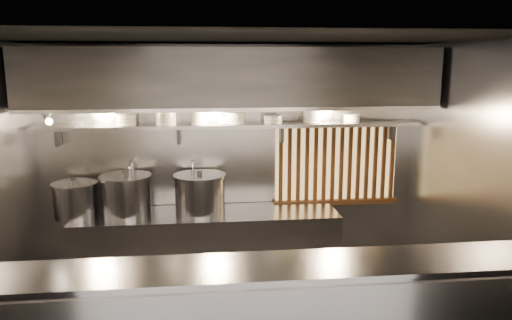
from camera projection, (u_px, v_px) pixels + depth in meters
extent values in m
plane|color=black|center=(240.00, 39.00, 4.27)|extent=(4.50, 4.50, 0.00)
plane|color=gray|center=(230.00, 163.00, 6.01)|extent=(4.50, 0.00, 4.50)
plane|color=gray|center=(474.00, 189.00, 4.79)|extent=(0.00, 3.00, 3.00)
cube|color=#99999E|center=(251.00, 268.00, 3.68)|extent=(4.50, 0.56, 0.03)
cube|color=#99999E|center=(208.00, 250.00, 5.80)|extent=(3.00, 0.70, 0.90)
cube|color=#99999E|center=(231.00, 125.00, 5.74)|extent=(4.40, 0.34, 0.04)
cube|color=#2D2D30|center=(232.00, 78.00, 5.42)|extent=(4.40, 0.80, 0.65)
cube|color=#99999E|center=(235.00, 110.00, 5.09)|extent=(4.40, 0.03, 0.04)
cube|color=#E9BC68|center=(336.00, 163.00, 6.13)|extent=(1.50, 0.02, 0.92)
cube|color=brown|center=(338.00, 124.00, 5.99)|extent=(1.56, 0.06, 0.06)
cube|color=brown|center=(336.00, 202.00, 6.18)|extent=(1.56, 0.06, 0.06)
cube|color=brown|center=(281.00, 165.00, 6.01)|extent=(0.04, 0.04, 0.92)
cube|color=brown|center=(290.00, 165.00, 6.02)|extent=(0.04, 0.04, 0.92)
cube|color=brown|center=(298.00, 164.00, 6.03)|extent=(0.04, 0.04, 0.92)
cube|color=brown|center=(307.00, 164.00, 6.05)|extent=(0.04, 0.04, 0.92)
cube|color=brown|center=(316.00, 164.00, 6.06)|extent=(0.04, 0.04, 0.92)
cube|color=brown|center=(324.00, 164.00, 6.07)|extent=(0.04, 0.04, 0.92)
cube|color=brown|center=(333.00, 164.00, 6.08)|extent=(0.04, 0.04, 0.92)
cube|color=brown|center=(341.00, 163.00, 6.09)|extent=(0.04, 0.04, 0.92)
cube|color=brown|center=(350.00, 163.00, 6.10)|extent=(0.04, 0.04, 0.92)
cube|color=brown|center=(358.00, 163.00, 6.12)|extent=(0.04, 0.04, 0.92)
cube|color=brown|center=(367.00, 163.00, 6.13)|extent=(0.04, 0.04, 0.92)
cube|color=brown|center=(375.00, 163.00, 6.14)|extent=(0.04, 0.04, 0.92)
cube|color=brown|center=(384.00, 162.00, 6.15)|extent=(0.04, 0.04, 0.92)
cube|color=brown|center=(392.00, 162.00, 6.16)|extent=(0.04, 0.04, 0.92)
cylinder|color=silver|center=(133.00, 184.00, 5.87)|extent=(0.03, 0.03, 0.48)
sphere|color=silver|center=(133.00, 164.00, 5.83)|extent=(0.04, 0.04, 0.04)
cylinder|color=silver|center=(131.00, 166.00, 5.70)|extent=(0.03, 0.26, 0.03)
sphere|color=silver|center=(129.00, 168.00, 5.57)|extent=(0.04, 0.04, 0.04)
cylinder|color=silver|center=(130.00, 174.00, 5.59)|extent=(0.03, 0.03, 0.14)
cylinder|color=silver|center=(193.00, 182.00, 5.95)|extent=(0.03, 0.03, 0.48)
sphere|color=silver|center=(193.00, 162.00, 5.90)|extent=(0.04, 0.04, 0.04)
cylinder|color=silver|center=(193.00, 165.00, 5.78)|extent=(0.03, 0.26, 0.03)
sphere|color=silver|center=(192.00, 167.00, 5.65)|extent=(0.04, 0.04, 0.04)
cylinder|color=silver|center=(193.00, 173.00, 5.66)|extent=(0.03, 0.03, 0.14)
cone|color=#99999E|center=(46.00, 115.00, 5.03)|extent=(0.25, 0.27, 0.20)
sphere|color=#FFE0B2|center=(49.00, 122.00, 5.03)|extent=(0.07, 0.07, 0.07)
cylinder|color=#2D2D30|center=(48.00, 107.00, 5.12)|extent=(0.02, 0.22, 0.02)
cylinder|color=#2D2D30|center=(223.00, 113.00, 5.58)|extent=(0.01, 0.01, 0.12)
sphere|color=#FFE0B2|center=(223.00, 120.00, 5.59)|extent=(0.09, 0.09, 0.09)
cylinder|color=#99999E|center=(76.00, 201.00, 5.55)|extent=(0.58, 0.58, 0.36)
cylinder|color=#99999E|center=(74.00, 184.00, 5.51)|extent=(0.62, 0.62, 0.03)
cylinder|color=#2D2D30|center=(74.00, 181.00, 5.50)|extent=(0.06, 0.06, 0.04)
cylinder|color=#99999E|center=(126.00, 196.00, 5.61)|extent=(0.59, 0.59, 0.42)
cylinder|color=#99999E|center=(125.00, 177.00, 5.57)|extent=(0.63, 0.63, 0.03)
cylinder|color=#2D2D30|center=(125.00, 174.00, 5.56)|extent=(0.06, 0.06, 0.04)
cylinder|color=#99999E|center=(200.00, 195.00, 5.69)|extent=(0.65, 0.65, 0.42)
cylinder|color=#99999E|center=(200.00, 176.00, 5.65)|extent=(0.69, 0.69, 0.03)
cylinder|color=#2D2D30|center=(200.00, 173.00, 5.64)|extent=(0.06, 0.06, 0.04)
cylinder|color=white|center=(126.00, 123.00, 5.60)|extent=(0.23, 0.23, 0.03)
cylinder|color=white|center=(126.00, 120.00, 5.59)|extent=(0.23, 0.23, 0.03)
cylinder|color=white|center=(126.00, 117.00, 5.59)|extent=(0.23, 0.23, 0.03)
cylinder|color=white|center=(126.00, 114.00, 5.58)|extent=(0.24, 0.24, 0.01)
cylinder|color=white|center=(166.00, 123.00, 5.65)|extent=(0.23, 0.23, 0.03)
cylinder|color=white|center=(166.00, 120.00, 5.64)|extent=(0.23, 0.23, 0.03)
cylinder|color=white|center=(166.00, 116.00, 5.63)|extent=(0.23, 0.23, 0.03)
cylinder|color=white|center=(166.00, 113.00, 5.63)|extent=(0.23, 0.23, 0.03)
cylinder|color=white|center=(165.00, 110.00, 5.62)|extent=(0.24, 0.24, 0.01)
cylinder|color=white|center=(199.00, 122.00, 5.69)|extent=(0.20, 0.20, 0.03)
cylinder|color=white|center=(199.00, 119.00, 5.68)|extent=(0.20, 0.20, 0.03)
cylinder|color=white|center=(199.00, 116.00, 5.68)|extent=(0.20, 0.20, 0.03)
cylinder|color=white|center=(199.00, 112.00, 5.67)|extent=(0.20, 0.20, 0.03)
cylinder|color=white|center=(199.00, 110.00, 5.66)|extent=(0.21, 0.21, 0.01)
cylinder|color=white|center=(235.00, 122.00, 5.74)|extent=(0.23, 0.23, 0.03)
cylinder|color=white|center=(235.00, 119.00, 5.73)|extent=(0.23, 0.23, 0.03)
cylinder|color=white|center=(235.00, 115.00, 5.72)|extent=(0.23, 0.23, 0.03)
cylinder|color=white|center=(235.00, 113.00, 5.72)|extent=(0.24, 0.24, 0.01)
cylinder|color=white|center=(273.00, 121.00, 5.78)|extent=(0.21, 0.21, 0.03)
cylinder|color=white|center=(273.00, 118.00, 5.78)|extent=(0.21, 0.21, 0.03)
cylinder|color=white|center=(273.00, 116.00, 5.77)|extent=(0.23, 0.23, 0.01)
cylinder|color=white|center=(312.00, 121.00, 5.83)|extent=(0.20, 0.20, 0.03)
cylinder|color=white|center=(312.00, 118.00, 5.83)|extent=(0.20, 0.20, 0.03)
cylinder|color=white|center=(312.00, 114.00, 5.82)|extent=(0.20, 0.20, 0.03)
cylinder|color=white|center=(312.00, 111.00, 5.81)|extent=(0.20, 0.20, 0.03)
cylinder|color=white|center=(312.00, 109.00, 5.81)|extent=(0.22, 0.22, 0.01)
cylinder|color=white|center=(352.00, 120.00, 5.89)|extent=(0.18, 0.18, 0.03)
cylinder|color=white|center=(352.00, 117.00, 5.88)|extent=(0.18, 0.18, 0.03)
cylinder|color=white|center=(352.00, 115.00, 5.87)|extent=(0.20, 0.20, 0.01)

